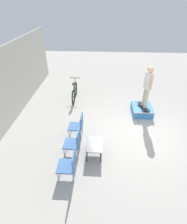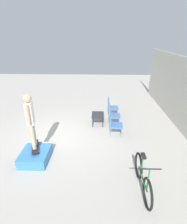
% 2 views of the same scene
% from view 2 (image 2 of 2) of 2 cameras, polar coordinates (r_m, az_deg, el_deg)
% --- Properties ---
extents(ground_plane, '(24.00, 24.00, 0.00)m').
position_cam_2_polar(ground_plane, '(7.41, -10.65, -7.71)').
color(ground_plane, '#B7B2A8').
extents(skate_ramp_box, '(1.07, 0.88, 0.36)m').
position_cam_2_polar(skate_ramp_box, '(6.28, -18.38, -13.32)').
color(skate_ramp_box, '#3D84C6').
rests_on(skate_ramp_box, ground_plane).
extents(skateboard_on_ramp, '(0.86, 0.46, 0.07)m').
position_cam_2_polar(skateboard_on_ramp, '(6.24, -18.52, -10.74)').
color(skateboard_on_ramp, black).
rests_on(skateboard_on_ramp, skate_ramp_box).
extents(person_skater, '(0.56, 0.27, 1.83)m').
position_cam_2_polar(person_skater, '(5.71, -19.96, -1.58)').
color(person_skater, '#C6B793').
rests_on(person_skater, skateboard_on_ramp).
extents(coffee_table, '(0.77, 0.55, 0.47)m').
position_cam_2_polar(coffee_table, '(8.06, 1.43, -1.26)').
color(coffee_table, '#2D2D33').
rests_on(coffee_table, ground_plane).
extents(patio_chair_left, '(0.52, 0.52, 0.95)m').
position_cam_2_polar(patio_chair_left, '(8.88, 5.83, 1.93)').
color(patio_chair_left, '#99999E').
rests_on(patio_chair_left, ground_plane).
extents(patio_chair_center, '(0.55, 0.55, 0.95)m').
position_cam_2_polar(patio_chair_center, '(8.03, 6.22, -0.55)').
color(patio_chair_center, '#99999E').
rests_on(patio_chair_center, ground_plane).
extents(patio_chair_right, '(0.54, 0.54, 0.95)m').
position_cam_2_polar(patio_chair_right, '(7.21, 6.70, -3.62)').
color(patio_chair_right, '#99999E').
rests_on(patio_chair_right, ground_plane).
extents(bicycle, '(1.73, 0.52, 1.05)m').
position_cam_2_polar(bicycle, '(5.08, 15.76, -19.88)').
color(bicycle, black).
rests_on(bicycle, ground_plane).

